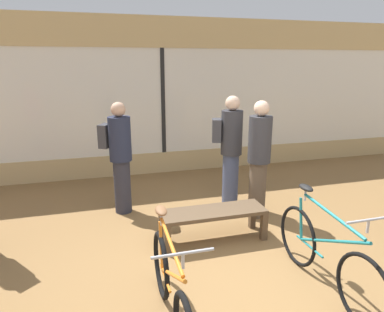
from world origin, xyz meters
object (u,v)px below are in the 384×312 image
Objects in this scene: bicycle_right at (325,255)px; customer_by_window at (120,154)px; customer_near_bench at (259,157)px; bicycle_left at (171,291)px; customer_near_rack at (230,148)px; display_bench at (213,215)px.

customer_by_window is at bearing 126.19° from bicycle_right.
customer_near_bench is at bearing 86.16° from bicycle_right.
customer_by_window reaches higher than bicycle_right.
bicycle_right is at bearing -93.84° from customer_near_bench.
bicycle_right is (1.64, 0.10, 0.02)m from bicycle_left.
customer_near_bench is at bearing -62.63° from customer_near_rack.
bicycle_left is 1.65m from display_bench.
display_bench is at bearing 120.63° from bicycle_right.
customer_by_window is (-0.23, 2.66, 0.57)m from bicycle_left.
bicycle_right is 1.51m from display_bench.
bicycle_left is at bearing -176.47° from bicycle_right.
display_bench is 0.77× the size of customer_near_rack.
customer_near_rack is 1.02× the size of customer_near_bench.
bicycle_left reaches higher than display_bench.
customer_near_rack is 0.57m from customer_near_bench.
display_bench is at bearing -48.77° from customer_by_window.
bicycle_right is at bearing 3.53° from bicycle_left.
customer_near_rack reaches higher than customer_near_bench.
bicycle_right is at bearing -53.81° from customer_by_window.
customer_by_window is (-1.87, 2.55, 0.55)m from bicycle_right.
bicycle_left is at bearing -121.94° from display_bench.
display_bench is 0.80× the size of customer_by_window.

